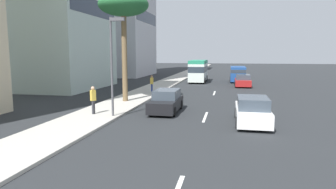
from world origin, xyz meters
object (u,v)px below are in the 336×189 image
object	(u,v)px
car_lead	(166,101)
palm_tree	(123,7)
car_third	(243,81)
car_second	(252,111)
pedestrian_mid_block	(93,99)
van_fourth	(238,73)
pedestrian_near_lamp	(152,83)
minibus_fifth	(198,70)
street_lamp	(113,55)

from	to	relation	value
car_lead	palm_tree	distance (m)	8.84
car_lead	car_third	world-z (taller)	car_lead
car_second	pedestrian_mid_block	xyz separation A→B (m)	(0.11, 10.09, 0.41)
van_fourth	pedestrian_mid_block	distance (m)	28.38
pedestrian_near_lamp	pedestrian_mid_block	distance (m)	11.75
van_fourth	pedestrian_mid_block	size ratio (longest dim) A/B	2.83
car_second	pedestrian_mid_block	distance (m)	10.10
car_second	car_third	size ratio (longest dim) A/B	1.02
car_second	van_fourth	size ratio (longest dim) A/B	0.90
car_third	pedestrian_mid_block	world-z (taller)	pedestrian_mid_block
pedestrian_near_lamp	pedestrian_mid_block	bearing A→B (deg)	76.18
pedestrian_mid_block	car_second	bearing A→B (deg)	-58.12
car_lead	van_fourth	xyz separation A→B (m)	(24.16, -5.58, 0.55)
car_third	pedestrian_mid_block	xyz separation A→B (m)	(-20.41, 10.43, 0.44)
van_fourth	pedestrian_near_lamp	size ratio (longest dim) A/B	2.98
car_second	palm_tree	distance (m)	13.44
car_third	van_fourth	xyz separation A→B (m)	(6.15, 0.45, 0.57)
car_third	pedestrian_mid_block	size ratio (longest dim) A/B	2.51
pedestrian_near_lamp	van_fourth	bearing A→B (deg)	-130.98
car_third	van_fourth	distance (m)	6.20
car_second	car_third	distance (m)	20.52
palm_tree	minibus_fifth	bearing A→B (deg)	-11.75
car_second	car_third	bearing A→B (deg)	-0.96
car_lead	pedestrian_mid_block	bearing A→B (deg)	-61.37
pedestrian_mid_block	street_lamp	size ratio (longest dim) A/B	0.30
car_third	palm_tree	world-z (taller)	palm_tree
street_lamp	pedestrian_mid_block	bearing A→B (deg)	79.02
car_lead	car_second	size ratio (longest dim) A/B	0.96
car_lead	car_second	distance (m)	6.22
pedestrian_near_lamp	pedestrian_mid_block	xyz separation A→B (m)	(-11.72, 0.89, 0.06)
car_second	pedestrian_near_lamp	size ratio (longest dim) A/B	2.68
car_second	minibus_fifth	size ratio (longest dim) A/B	0.68
car_lead	pedestrian_near_lamp	xyz separation A→B (m)	(9.31, 3.52, 0.37)
car_third	pedestrian_near_lamp	world-z (taller)	pedestrian_near_lamp
car_second	street_lamp	world-z (taller)	street_lamp
car_lead	street_lamp	size ratio (longest dim) A/B	0.72
car_third	pedestrian_near_lamp	bearing A→B (deg)	132.31
car_lead	van_fourth	bearing A→B (deg)	167.00
car_second	minibus_fifth	world-z (taller)	minibus_fifth
car_lead	car_third	size ratio (longest dim) A/B	0.97
van_fourth	pedestrian_mid_block	bearing A→B (deg)	159.40
van_fourth	minibus_fifth	bearing A→B (deg)	101.33
minibus_fifth	palm_tree	size ratio (longest dim) A/B	0.78
pedestrian_near_lamp	street_lamp	world-z (taller)	street_lamp
palm_tree	van_fourth	bearing A→B (deg)	-25.01
street_lamp	palm_tree	bearing A→B (deg)	13.42
van_fourth	car_second	bearing A→B (deg)	-179.77
car_second	pedestrian_near_lamp	xyz separation A→B (m)	(11.83, 9.20, 0.35)
palm_tree	street_lamp	bearing A→B (deg)	-166.58
van_fourth	pedestrian_mid_block	xyz separation A→B (m)	(-26.56, 9.98, -0.13)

